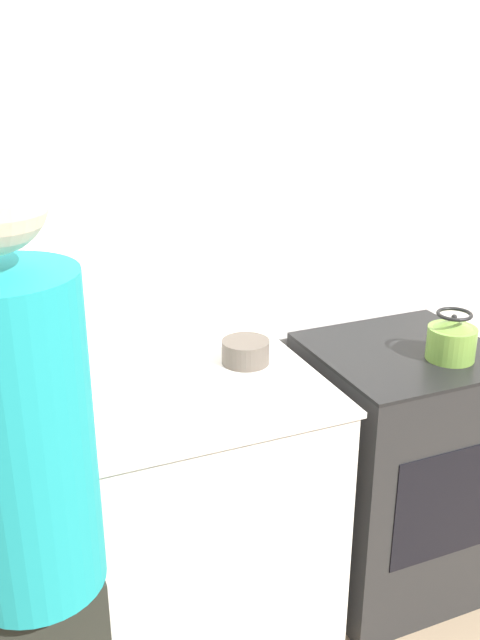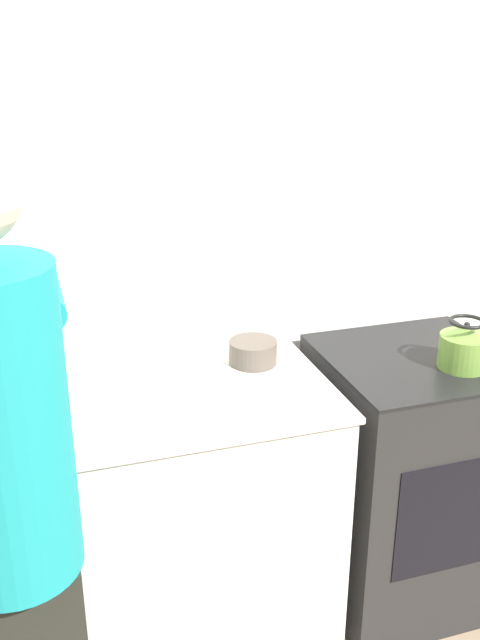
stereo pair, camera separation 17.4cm
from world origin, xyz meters
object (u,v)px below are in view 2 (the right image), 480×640
oven (407,477)px  cutting_board (17,439)px  kettle (464,347)px  knife (9,435)px  bowl_prep (253,352)px  person (10,508)px

oven → cutting_board: bearing=-173.8°
oven → kettle: (0.09, -0.11, 0.53)m
cutting_board → kettle: kettle is taller
oven → knife: bearing=-174.1°
oven → bowl_prep: bearing=165.3°
knife → kettle: (1.38, 0.02, 0.06)m
knife → cutting_board: bearing=4.8°
cutting_board → knife: size_ratio=1.25×
person → cutting_board: person is taller
knife → bowl_prep: size_ratio=1.45×
oven → bowl_prep: 0.74m
knife → bowl_prep: bearing=35.8°
kettle → oven: bearing=128.3°
person → bowl_prep: (0.76, 0.63, -0.01)m
oven → cutting_board: (-1.27, -0.14, 0.47)m
cutting_board → bowl_prep: bearing=20.4°
oven → bowl_prep: (-0.53, 0.14, 0.50)m
person → knife: person is taller
bowl_prep → oven: bearing=-14.7°
cutting_board → bowl_prep: bowl_prep is taller
oven → kettle: bearing=-51.7°
person → cutting_board: (0.02, 0.36, -0.04)m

